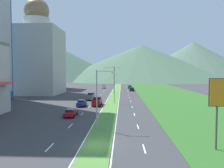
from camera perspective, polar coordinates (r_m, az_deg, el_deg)
name	(u,v)px	position (r m, az deg, el deg)	size (l,w,h in m)	color
ground_plane	(97,145)	(25.36, -3.83, -15.63)	(600.00, 600.00, 0.00)	#38383A
grass_median	(115,94)	(84.30, 0.83, -2.50)	(3.20, 240.00, 0.06)	#518438
grass_verge_right	(169,94)	(86.12, 14.68, -2.48)	(24.00, 240.00, 0.06)	#2D6023
lane_dash_left_2	(50,147)	(25.66, -15.88, -15.50)	(0.16, 2.80, 0.01)	silver
lane_dash_left_3	(71,126)	(34.53, -10.72, -10.61)	(0.16, 2.80, 0.01)	silver
lane_dash_left_4	(82,114)	(43.70, -7.77, -7.70)	(0.16, 2.80, 0.01)	silver
lane_dash_left_5	(89,106)	(53.02, -5.87, -5.80)	(0.16, 2.80, 0.01)	silver
lane_dash_left_6	(95,101)	(62.42, -4.55, -4.46)	(0.16, 2.80, 0.01)	silver
lane_dash_left_7	(98,97)	(71.87, -3.58, -3.48)	(0.16, 2.80, 0.01)	silver
lane_dash_left_8	(101,94)	(81.35, -2.84, -2.72)	(0.16, 2.80, 0.01)	silver
lane_dash_left_9	(103,92)	(90.85, -2.26, -2.12)	(0.16, 2.80, 0.01)	silver
lane_dash_left_10	(105,90)	(100.37, -1.78, -1.63)	(0.16, 2.80, 0.01)	silver
lane_dash_left_11	(107,89)	(109.91, -1.39, -1.23)	(0.16, 2.80, 0.01)	silver
lane_dash_left_12	(108,87)	(119.45, -1.06, -0.89)	(0.16, 2.80, 0.01)	silver
lane_dash_left_13	(109,86)	(128.99, -0.78, -0.60)	(0.16, 2.80, 0.01)	silver
lane_dash_right_2	(144,149)	(24.53, 8.36, -16.29)	(0.16, 2.80, 0.01)	silver
lane_dash_right_3	(138,127)	(33.70, 6.73, -10.92)	(0.16, 2.80, 0.01)	silver
lane_dash_right_4	(134,114)	(43.05, 5.83, -7.85)	(0.16, 2.80, 0.01)	silver
lane_dash_right_5	(132,107)	(52.48, 5.27, -5.89)	(0.16, 2.80, 0.01)	silver
lane_dash_right_6	(131,101)	(61.96, 4.87, -4.52)	(0.16, 2.80, 0.01)	silver
lane_dash_right_7	(130,98)	(71.47, 4.59, -3.52)	(0.16, 2.80, 0.01)	silver
lane_dash_right_8	(129,95)	(81.00, 4.37, -2.75)	(0.16, 2.80, 0.01)	silver
lane_dash_right_9	(128,92)	(90.54, 4.19, -2.14)	(0.16, 2.80, 0.01)	silver
lane_dash_right_10	(128,90)	(100.09, 4.05, -1.65)	(0.16, 2.80, 0.01)	silver
lane_dash_right_11	(127,89)	(109.65, 3.94, -1.25)	(0.16, 2.80, 0.01)	silver
lane_dash_right_12	(127,87)	(119.21, 3.84, -0.91)	(0.16, 2.80, 0.01)	silver
lane_dash_right_13	(126,86)	(128.77, 3.76, -0.62)	(0.16, 2.80, 0.01)	silver
edge_line_median_left	(111,94)	(84.38, -0.36, -2.51)	(0.16, 240.00, 0.01)	silver
edge_line_median_right	(120,94)	(84.26, 2.02, -2.52)	(0.16, 240.00, 0.01)	silver
domed_building	(38,55)	(88.26, -18.77, 7.11)	(17.20, 17.20, 35.76)	#B7B2A8
midrise_colored	(46,65)	(114.98, -16.75, 4.86)	(15.80, 15.80, 24.22)	#D83847
hill_far_left	(45,60)	(266.04, -16.99, 5.96)	(180.41, 180.41, 44.97)	#3D5647
hill_far_center	(141,62)	(246.49, 7.58, 5.59)	(187.94, 187.94, 38.79)	#47664C
hill_far_right	(193,61)	(267.76, 20.33, 5.67)	(145.98, 145.98, 42.98)	#516B56
street_lamp_near	(99,95)	(31.66, -3.42, -2.81)	(2.76, 0.31, 8.46)	#99999E
street_lamp_mid	(113,82)	(57.61, 0.29, 0.47)	(3.15, 0.48, 9.66)	#99999E
street_lamp_far	(115,79)	(83.68, 0.68, 1.36)	(2.74, 0.35, 10.05)	#99999E
car_0	(71,112)	(41.54, -10.69, -7.28)	(1.91, 4.52, 1.40)	maroon
car_1	(104,87)	(113.51, -2.14, -0.71)	(1.87, 4.44, 1.48)	silver
car_2	(130,87)	(112.05, 4.66, -0.75)	(1.98, 4.07, 1.57)	#0C5128
car_4	(82,103)	(53.12, -7.91, -4.93)	(1.98, 4.10, 1.59)	navy
car_5	(132,89)	(97.28, 5.17, -1.33)	(1.96, 4.70, 1.54)	black
pickup_truck_0	(97,101)	(54.46, -3.87, -4.52)	(2.18, 5.40, 2.00)	maroon
pickup_truck_1	(91,96)	(65.79, -5.56, -3.23)	(2.18, 5.40, 2.00)	#515459
motorcycle_rider	(98,100)	(58.38, -3.55, -4.25)	(0.36, 2.00, 1.80)	black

